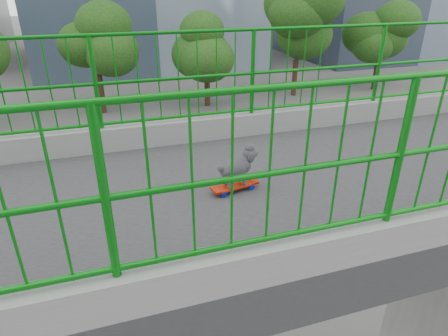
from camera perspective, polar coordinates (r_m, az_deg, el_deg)
name	(u,v)px	position (r m, az deg, el deg)	size (l,w,h in m)	color
road	(21,209)	(19.09, -27.88, -5.34)	(18.00, 90.00, 0.02)	black
street_trees	(50,51)	(29.85, -24.37, 15.58)	(5.30, 60.40, 7.26)	black
skateboard	(235,186)	(3.95, 1.60, -2.74)	(0.24, 0.52, 0.07)	red
poodle	(237,166)	(3.86, 1.96, 0.25)	(0.24, 0.46, 0.38)	#343137
car_2	(283,163)	(19.60, 8.79, 0.70)	(2.33, 5.06, 1.41)	#96969B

